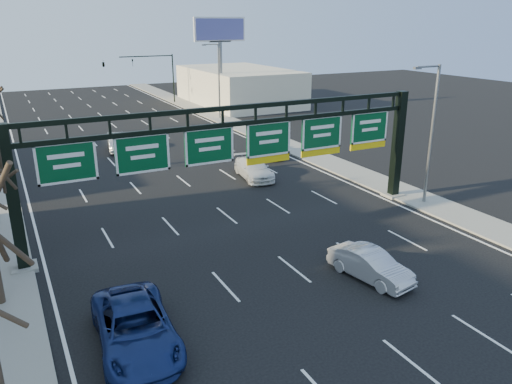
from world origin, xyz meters
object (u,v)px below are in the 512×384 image
sign_gantry (242,150)px  car_white_wagon (254,169)px  car_blue_suv (135,328)px  car_silver_sedan (370,265)px

sign_gantry → car_white_wagon: size_ratio=4.92×
car_blue_suv → car_silver_sedan: (11.08, 0.12, -0.12)m
car_silver_sedan → car_white_wagon: (2.48, 16.73, 0.02)m
car_blue_suv → car_white_wagon: (13.55, 16.84, -0.09)m
car_silver_sedan → car_white_wagon: 16.91m
sign_gantry → car_white_wagon: bearing=59.0°
sign_gantry → car_white_wagon: sign_gantry is taller
sign_gantry → car_blue_suv: size_ratio=4.19×
sign_gantry → car_white_wagon: (4.98, 8.28, -3.90)m
car_silver_sedan → car_blue_suv: bearing=170.0°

